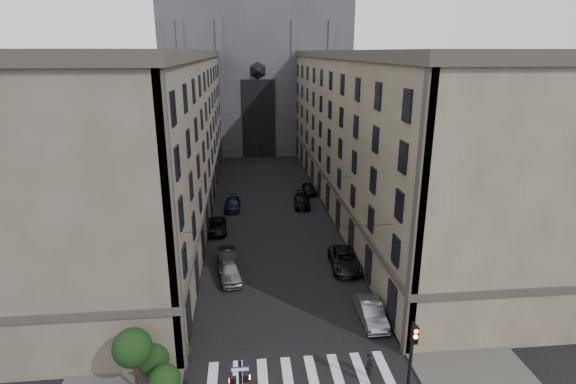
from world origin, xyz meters
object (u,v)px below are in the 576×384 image
object	(u,v)px
car_right_near	(371,312)
car_left_far	(232,204)
pedestrian	(369,363)
car_left_near	(230,271)
gothic_tower	(255,56)
traffic_light_right	(412,354)
car_left_midnear	(227,259)
car_left_midfar	(216,226)
car_right_midnear	(345,260)
car_right_far	(309,189)
car_right_midfar	(302,201)

from	to	relation	value
car_right_near	car_left_far	bearing A→B (deg)	112.64
pedestrian	car_left_near	bearing A→B (deg)	25.05
car_left_far	gothic_tower	bearing A→B (deg)	85.49
traffic_light_right	car_left_midnear	distance (m)	20.87
car_left_midnear	car_left_midfar	bearing A→B (deg)	94.42
gothic_tower	car_right_near	world-z (taller)	gothic_tower
car_right_midnear	pedestrian	distance (m)	14.24
car_left_near	car_right_far	size ratio (longest dim) A/B	1.12
car_right_far	car_left_far	bearing A→B (deg)	-153.50
car_left_near	car_left_far	distance (m)	18.07
pedestrian	car_right_midfar	bearing A→B (deg)	-8.52
gothic_tower	car_left_near	world-z (taller)	gothic_tower
car_right_far	pedestrian	xyz separation A→B (m)	(-1.76, -36.41, 0.22)
car_left_near	car_right_midnear	xyz separation A→B (m)	(10.28, 1.14, -0.01)
car_right_far	car_left_near	bearing A→B (deg)	-114.53
car_right_near	car_left_near	bearing A→B (deg)	144.89
car_right_far	pedestrian	world-z (taller)	pedestrian
car_left_near	car_right_midfar	world-z (taller)	car_left_near
car_left_midnear	car_right_midfar	world-z (taller)	car_left_midnear
car_left_near	car_left_midfar	distance (m)	11.03
gothic_tower	traffic_light_right	distance (m)	74.67
gothic_tower	car_left_midfar	bearing A→B (deg)	-97.50
car_left_midfar	car_right_midfar	distance (m)	12.76
traffic_light_right	car_right_midfar	bearing A→B (deg)	92.37
car_left_midfar	car_right_far	bearing A→B (deg)	42.84
traffic_light_right	car_right_midnear	distance (m)	16.77
car_left_midfar	pedestrian	size ratio (longest dim) A/B	2.62
traffic_light_right	pedestrian	size ratio (longest dim) A/B	2.84
car_left_midfar	car_right_far	xyz separation A→B (m)	(12.02, 12.51, 0.03)
car_left_near	car_left_midfar	world-z (taller)	car_left_near
traffic_light_right	car_right_near	xyz separation A→B (m)	(0.24, 8.07, -2.56)
car_left_near	car_left_midnear	world-z (taller)	car_left_near
traffic_light_right	car_left_midfar	xyz separation A→B (m)	(-11.75, 26.33, -2.62)
gothic_tower	car_right_far	world-z (taller)	gothic_tower
traffic_light_right	car_right_near	size ratio (longest dim) A/B	1.17
traffic_light_right	car_right_far	world-z (taller)	traffic_light_right
car_left_near	pedestrian	bearing A→B (deg)	-64.32
car_right_near	pedestrian	bearing A→B (deg)	-106.56
traffic_light_right	car_right_midnear	xyz separation A→B (m)	(0.22, 16.58, -2.52)
gothic_tower	car_right_near	distance (m)	67.43
car_left_far	car_right_midnear	distance (m)	19.83
car_left_far	car_right_far	xyz separation A→B (m)	(10.39, 5.35, 0.03)
car_left_near	car_right_far	distance (m)	25.59
car_left_midfar	car_left_far	distance (m)	7.35
car_right_midnear	car_right_midfar	distance (m)	17.30
car_left_midfar	car_left_far	xyz separation A→B (m)	(1.63, 7.17, 0.00)
car_right_near	car_right_midfar	distance (m)	25.78
traffic_light_right	pedestrian	world-z (taller)	traffic_light_right
car_right_near	car_right_midnear	size ratio (longest dim) A/B	0.80
gothic_tower	car_left_far	size ratio (longest dim) A/B	12.56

